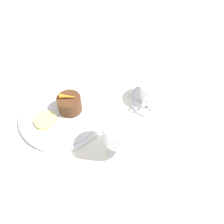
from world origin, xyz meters
name	(u,v)px	position (x,y,z in m)	size (l,w,h in m)	color
ground_plane	(71,128)	(0.00, 0.00, 0.00)	(3.00, 3.00, 0.00)	white
dinner_plate	(63,114)	(-0.02, -0.05, 0.01)	(0.24, 0.24, 0.01)	white
saucer	(153,100)	(-0.23, 0.13, 0.01)	(0.14, 0.14, 0.01)	white
coffee_cup	(155,91)	(-0.23, 0.13, 0.04)	(0.12, 0.09, 0.06)	white
spoon	(145,106)	(-0.19, 0.13, 0.01)	(0.03, 0.12, 0.00)	silver
wine_glass	(119,132)	(-0.03, 0.15, 0.08)	(0.08, 0.08, 0.12)	silver
fork	(23,161)	(0.15, -0.02, 0.00)	(0.04, 0.17, 0.01)	silver
dessert_cake	(70,104)	(-0.04, -0.04, 0.04)	(0.07, 0.07, 0.05)	#4C2D19
carrot_garnish	(68,97)	(-0.04, -0.04, 0.07)	(0.04, 0.05, 0.01)	orange
pineapple_slice	(46,120)	(0.03, -0.06, 0.02)	(0.06, 0.06, 0.01)	#EFE075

